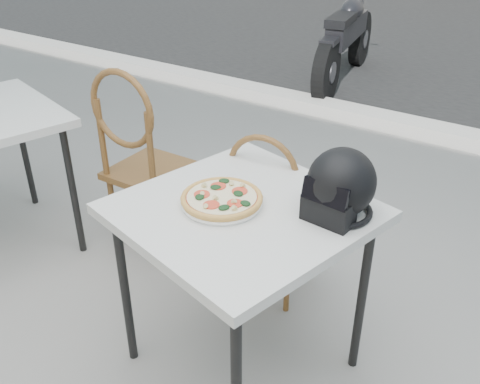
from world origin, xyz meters
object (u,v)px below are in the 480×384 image
Objects in this scene: helmet at (340,187)px; plate at (222,203)px; motorcycle at (346,40)px; cafe_table_main at (243,224)px; cafe_chair_side at (141,154)px; cafe_chair_main at (269,208)px; pizza at (222,198)px.

plate is at bearing -149.43° from helmet.
helmet reaches higher than motorcycle.
cafe_chair_side reaches higher than cafe_table_main.
cafe_chair_side is at bearing -2.97° from cafe_chair_main.
plate is at bearing -130.43° from pizza.
cafe_chair_side is at bearing 156.26° from cafe_table_main.
motorcycle is at bearing -77.72° from cafe_chair_main.
cafe_chair_side reaches higher than cafe_chair_main.
cafe_table_main is at bearing 21.16° from pizza.
pizza is at bearing 92.62° from cafe_chair_main.
cafe_table_main is 0.12m from plate.
helmet is 0.30× the size of cafe_chair_main.
cafe_chair_side reaches higher than pizza.
cafe_chair_side is 3.59m from motorcycle.
cafe_chair_side is at bearing 173.41° from helmet.
helmet is 0.69m from cafe_chair_main.
pizza is 0.37× the size of cafe_chair_side.
pizza is at bearing 151.53° from cafe_chair_side.
cafe_table_main is at bearing -148.40° from helmet.
cafe_chair_side is (-0.94, 0.41, -0.12)m from cafe_table_main.
plate is 0.99m from cafe_chair_side.
motorcycle reaches higher than pizza.
cafe_chair_main is 0.84× the size of cafe_chair_side.
cafe_chair_main is 0.80m from cafe_chair_side.
cafe_chair_main is 3.71m from motorcycle.
motorcycle reaches higher than cafe_table_main.
cafe_chair_main reaches higher than cafe_table_main.
cafe_table_main is 4.21m from motorcycle.
cafe_chair_side is (-0.87, 0.44, -0.20)m from plate.
cafe_chair_side is 0.54× the size of motorcycle.
motorcycle is (-1.26, 4.01, -0.37)m from plate.
helmet is at bearing 25.72° from pizza.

